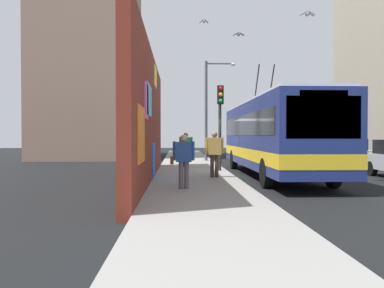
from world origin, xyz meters
name	(u,v)px	position (x,y,z in m)	size (l,w,h in m)	color
ground_plane	(226,173)	(0.00, 0.00, 0.00)	(80.00, 80.00, 0.00)	black
sidewalk_slab	(192,171)	(0.00, 1.60, 0.07)	(48.00, 3.20, 0.15)	gray
graffiti_wall	(149,118)	(-4.04, 3.35, 2.40)	(13.95, 0.32, 4.79)	maroon
building_far_left	(91,61)	(13.77, 9.20, 7.71)	(10.83, 7.07, 15.43)	gray
city_bus	(272,134)	(-1.78, -1.80, 1.81)	(12.24, 2.54, 5.03)	navy
parked_car_champagne	(343,152)	(3.37, -7.00, 0.84)	(4.44, 1.94, 1.58)	#C6B793
parked_car_white	(311,149)	(8.87, -7.00, 0.83)	(4.33, 1.93, 1.58)	white
parked_car_navy	(287,147)	(15.03, -7.00, 0.83)	(4.42, 1.86, 1.58)	navy
pedestrian_near_wall	(183,157)	(-6.89, 2.11, 1.10)	(0.22, 0.73, 1.63)	#595960
pedestrian_midblock	(186,146)	(1.77, 1.85, 1.19)	(0.24, 0.70, 1.76)	#3F3326
pedestrian_at_curb	(214,150)	(-3.60, 0.87, 1.19)	(0.24, 0.70, 1.76)	#3F3326
traffic_light	(220,113)	(-0.72, 0.35, 2.78)	(0.49, 0.28, 3.89)	#2D382D
street_lamp	(210,103)	(6.95, 0.22, 3.85)	(0.44, 1.97, 6.39)	#4C4C51
flying_pigeons	(235,2)	(-1.20, -0.25, 7.64)	(9.23, 3.95, 3.91)	slate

